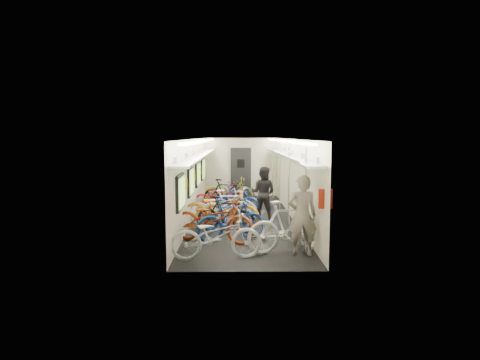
{
  "coord_description": "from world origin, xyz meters",
  "views": [
    {
      "loc": [
        -0.23,
        -12.68,
        2.52
      ],
      "look_at": [
        -0.09,
        0.31,
        1.15
      ],
      "focal_mm": 32.0,
      "sensor_mm": 36.0,
      "label": 1
    }
  ],
  "objects_px": {
    "bicycle_1": "(231,220)",
    "backpack": "(325,199)",
    "passenger_near": "(302,215)",
    "passenger_mid": "(263,193)",
    "bicycle_0": "(216,236)"
  },
  "relations": [
    {
      "from": "passenger_near",
      "to": "passenger_mid",
      "type": "relative_size",
      "value": 1.07
    },
    {
      "from": "passenger_mid",
      "to": "backpack",
      "type": "relative_size",
      "value": 4.16
    },
    {
      "from": "passenger_mid",
      "to": "backpack",
      "type": "xyz_separation_m",
      "value": [
        0.92,
        -4.48,
        0.49
      ]
    },
    {
      "from": "bicycle_1",
      "to": "backpack",
      "type": "relative_size",
      "value": 4.5
    },
    {
      "from": "passenger_near",
      "to": "backpack",
      "type": "bearing_deg",
      "value": 124.38
    },
    {
      "from": "bicycle_0",
      "to": "bicycle_1",
      "type": "xyz_separation_m",
      "value": [
        0.28,
        1.48,
        0.03
      ]
    },
    {
      "from": "bicycle_1",
      "to": "passenger_mid",
      "type": "xyz_separation_m",
      "value": [
        0.94,
        2.73,
        0.28
      ]
    },
    {
      "from": "bicycle_0",
      "to": "bicycle_1",
      "type": "distance_m",
      "value": 1.51
    },
    {
      "from": "bicycle_1",
      "to": "bicycle_0",
      "type": "bearing_deg",
      "value": 150.43
    },
    {
      "from": "bicycle_1",
      "to": "passenger_mid",
      "type": "bearing_deg",
      "value": -37.92
    },
    {
      "from": "bicycle_0",
      "to": "passenger_mid",
      "type": "xyz_separation_m",
      "value": [
        1.22,
        4.21,
        0.3
      ]
    },
    {
      "from": "bicycle_1",
      "to": "passenger_mid",
      "type": "height_order",
      "value": "passenger_mid"
    },
    {
      "from": "bicycle_1",
      "to": "passenger_near",
      "type": "xyz_separation_m",
      "value": [
        1.5,
        -1.2,
        0.33
      ]
    },
    {
      "from": "bicycle_0",
      "to": "passenger_near",
      "type": "distance_m",
      "value": 1.84
    },
    {
      "from": "passenger_near",
      "to": "passenger_mid",
      "type": "xyz_separation_m",
      "value": [
        -0.56,
        3.93,
        -0.06
      ]
    }
  ]
}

